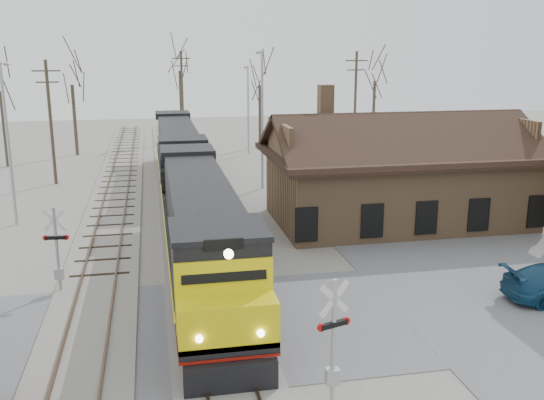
{
  "coord_description": "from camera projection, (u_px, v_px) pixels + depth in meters",
  "views": [
    {
      "loc": [
        -1.96,
        -20.37,
        9.9
      ],
      "look_at": [
        3.95,
        9.0,
        2.4
      ],
      "focal_mm": 40.0,
      "sensor_mm": 36.0,
      "label": 1
    }
  ],
  "objects": [
    {
      "name": "crossbuck_near",
      "position": [
        333.0,
        346.0,
        16.97
      ],
      "size": [
        1.05,
        0.42,
        3.79
      ],
      "rotation": [
        0.0,
        0.0,
        0.32
      ],
      "color": "#A5A8AD",
      "rests_on": "ground"
    },
    {
      "name": "streetlight_c",
      "position": [
        248.0,
        105.0,
        57.59
      ],
      "size": [
        0.25,
        2.04,
        8.33
      ],
      "color": "#A5A8AD",
      "rests_on": "ground"
    },
    {
      "name": "tree_e",
      "position": [
        375.0,
        70.0,
        61.84
      ],
      "size": [
        4.45,
        4.45,
        10.9
      ],
      "color": "#382D23",
      "rests_on": "ground"
    },
    {
      "name": "locomotive_lead",
      "position": [
        202.0,
        229.0,
        26.14
      ],
      "size": [
        2.99,
        20.04,
        4.45
      ],
      "color": "black",
      "rests_on": "ground"
    },
    {
      "name": "utility_pole_c",
      "position": [
        355.0,
        105.0,
        53.73
      ],
      "size": [
        2.0,
        0.24,
        9.69
      ],
      "color": "#382D23",
      "rests_on": "ground"
    },
    {
      "name": "tree_d",
      "position": [
        260.0,
        75.0,
        61.28
      ],
      "size": [
        4.19,
        4.19,
        10.27
      ],
      "color": "#382D23",
      "rests_on": "ground"
    },
    {
      "name": "road",
      "position": [
        215.0,
        327.0,
        22.15
      ],
      "size": [
        60.0,
        9.0,
        0.03
      ],
      "primitive_type": "cube",
      "color": "#5C5C61",
      "rests_on": "ground"
    },
    {
      "name": "track_main",
      "position": [
        188.0,
        217.0,
        36.4
      ],
      "size": [
        3.4,
        90.0,
        0.24
      ],
      "color": "gray",
      "rests_on": "ground"
    },
    {
      "name": "ground",
      "position": [
        215.0,
        327.0,
        22.15
      ],
      "size": [
        140.0,
        140.0,
        0.0
      ],
      "primitive_type": "plane",
      "color": "gray",
      "rests_on": "ground"
    },
    {
      "name": "streetlight_a",
      "position": [
        8.0,
        136.0,
        34.0
      ],
      "size": [
        0.25,
        2.04,
        9.21
      ],
      "color": "#A5A8AD",
      "rests_on": "ground"
    },
    {
      "name": "utility_pole_a",
      "position": [
        51.0,
        120.0,
        44.46
      ],
      "size": [
        2.0,
        0.24,
        9.15
      ],
      "color": "#382D23",
      "rests_on": "ground"
    },
    {
      "name": "tree_c",
      "position": [
        179.0,
        58.0,
        64.13
      ],
      "size": [
        5.09,
        5.09,
        12.48
      ],
      "color": "#382D23",
      "rests_on": "ground"
    },
    {
      "name": "locomotive_trailing",
      "position": [
        178.0,
        152.0,
        45.46
      ],
      "size": [
        2.99,
        20.04,
        4.21
      ],
      "color": "black",
      "rests_on": "ground"
    },
    {
      "name": "depot",
      "position": [
        397.0,
        181.0,
        35.28
      ],
      "size": [
        15.2,
        9.31,
        7.9
      ],
      "color": "#8F6B4A",
      "rests_on": "ground"
    },
    {
      "name": "tree_b",
      "position": [
        71.0,
        73.0,
        56.27
      ],
      "size": [
        4.42,
        4.42,
        10.82
      ],
      "color": "#382D23",
      "rests_on": "ground"
    },
    {
      "name": "utility_pole_b",
      "position": [
        182.0,
        94.0,
        66.52
      ],
      "size": [
        2.0,
        0.24,
        9.67
      ],
      "color": "#382D23",
      "rests_on": "ground"
    },
    {
      "name": "crossbuck_far",
      "position": [
        57.0,
        252.0,
        24.91
      ],
      "size": [
        1.05,
        0.28,
        3.68
      ],
      "rotation": [
        0.0,
        0.0,
        3.03
      ],
      "color": "#A5A8AD",
      "rests_on": "ground"
    },
    {
      "name": "track_siding",
      "position": [
        111.0,
        221.0,
        35.54
      ],
      "size": [
        3.4,
        90.0,
        0.24
      ],
      "color": "gray",
      "rests_on": "ground"
    },
    {
      "name": "streetlight_b",
      "position": [
        262.0,
        113.0,
        42.95
      ],
      "size": [
        0.25,
        2.04,
        9.78
      ],
      "color": "#A5A8AD",
      "rests_on": "ground"
    }
  ]
}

